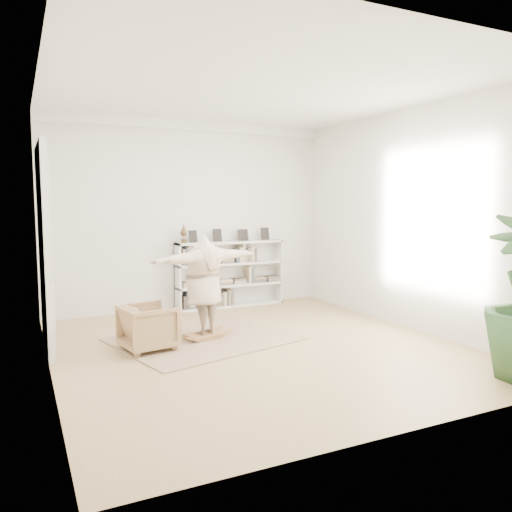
{
  "coord_description": "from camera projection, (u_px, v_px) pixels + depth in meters",
  "views": [
    {
      "loc": [
        -3.04,
        -6.27,
        2.04
      ],
      "look_at": [
        0.16,
        0.4,
        1.26
      ],
      "focal_mm": 35.0,
      "sensor_mm": 36.0,
      "label": 1
    }
  ],
  "objects": [
    {
      "name": "floor",
      "position": [
        258.0,
        347.0,
        7.15
      ],
      "size": [
        6.0,
        6.0,
        0.0
      ],
      "primitive_type": "plane",
      "color": "tan",
      "rests_on": "ground"
    },
    {
      "name": "room_shell",
      "position": [
        190.0,
        126.0,
        9.42
      ],
      "size": [
        6.0,
        6.0,
        6.0
      ],
      "color": "silver",
      "rests_on": "floor"
    },
    {
      "name": "doors",
      "position": [
        45.0,
        250.0,
        7.0
      ],
      "size": [
        0.09,
        1.78,
        2.92
      ],
      "color": "white",
      "rests_on": "floor"
    },
    {
      "name": "bookshelf",
      "position": [
        230.0,
        275.0,
        9.93
      ],
      "size": [
        2.2,
        0.35,
        1.64
      ],
      "color": "silver",
      "rests_on": "floor"
    },
    {
      "name": "armchair",
      "position": [
        149.0,
        327.0,
        6.96
      ],
      "size": [
        0.82,
        0.8,
        0.65
      ],
      "primitive_type": "imported",
      "rotation": [
        0.0,
        0.0,
        1.74
      ],
      "color": "tan",
      "rests_on": "floor"
    },
    {
      "name": "rug",
      "position": [
        204.0,
        339.0,
        7.53
      ],
      "size": [
        2.91,
        2.54,
        0.02
      ],
      "primitive_type": "cube",
      "rotation": [
        0.0,
        0.0,
        0.24
      ],
      "color": "tan",
      "rests_on": "floor"
    },
    {
      "name": "rocker_board",
      "position": [
        204.0,
        335.0,
        7.53
      ],
      "size": [
        0.61,
        0.45,
        0.12
      ],
      "rotation": [
        0.0,
        0.0,
        0.24
      ],
      "color": "olive",
      "rests_on": "rug"
    },
    {
      "name": "person",
      "position": [
        204.0,
        282.0,
        7.44
      ],
      "size": [
        1.89,
        0.92,
        1.49
      ],
      "primitive_type": "imported",
      "rotation": [
        0.0,
        0.0,
        3.38
      ],
      "color": "#C7AE95",
      "rests_on": "rocker_board"
    }
  ]
}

